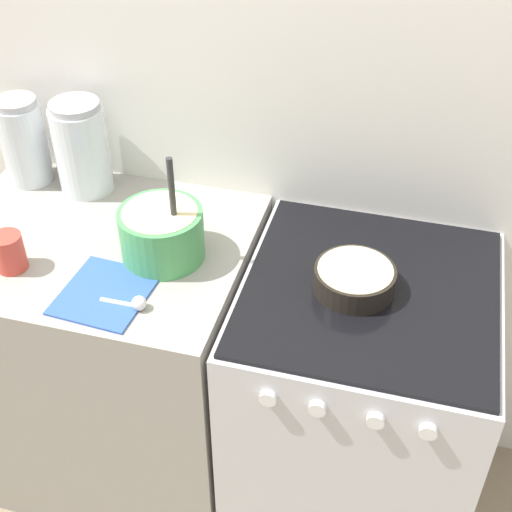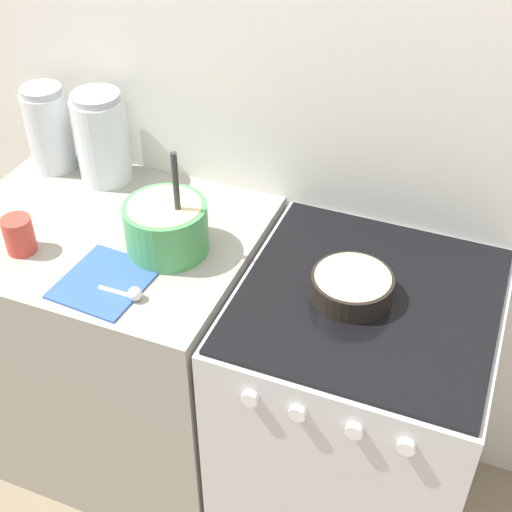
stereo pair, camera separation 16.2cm
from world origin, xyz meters
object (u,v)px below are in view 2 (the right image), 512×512
object	(u,v)px
tin_can	(19,235)
stove	(353,415)
storage_jar_left	(50,134)
storage_jar_middle	(103,143)
baking_pan	(352,286)
mixing_bowl	(166,225)

from	to	relation	value
tin_can	stove	bearing A→B (deg)	9.99
storage_jar_left	tin_can	distance (m)	0.43
stove	tin_can	world-z (taller)	tin_can
stove	storage_jar_middle	distance (m)	1.07
stove	baking_pan	xyz separation A→B (m)	(-0.04, -0.01, 0.48)
tin_can	storage_jar_middle	bearing A→B (deg)	86.64
stove	baking_pan	distance (m)	0.49
baking_pan	storage_jar_middle	distance (m)	0.87
mixing_bowl	tin_can	world-z (taller)	mixing_bowl
stove	tin_can	size ratio (longest dim) A/B	8.98
stove	baking_pan	size ratio (longest dim) A/B	4.49
stove	mixing_bowl	world-z (taller)	mixing_bowl
stove	storage_jar_left	world-z (taller)	storage_jar_left
stove	storage_jar_middle	xyz separation A→B (m)	(-0.87, 0.23, 0.57)
baking_pan	storage_jar_left	distance (m)	1.05
mixing_bowl	storage_jar_middle	bearing A→B (deg)	143.68
mixing_bowl	storage_jar_left	bearing A→B (deg)	154.72
stove	storage_jar_left	distance (m)	1.22
mixing_bowl	tin_can	bearing A→B (deg)	-157.41
stove	storage_jar_left	xyz separation A→B (m)	(-1.06, 0.23, 0.56)
mixing_bowl	storage_jar_middle	size ratio (longest dim) A/B	1.08
storage_jar_left	tin_can	xyz separation A→B (m)	(0.16, -0.39, -0.06)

